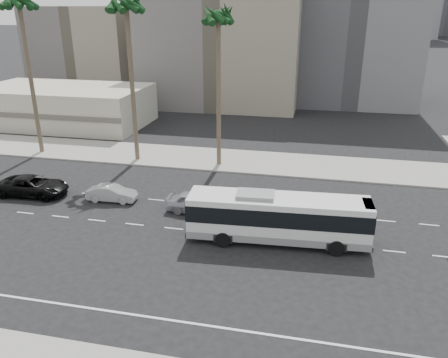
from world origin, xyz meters
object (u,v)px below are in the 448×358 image
(city_bus, at_px, (278,217))
(palm_near, at_px, (218,20))
(car_c, at_px, (32,186))
(car_a, at_px, (197,203))
(car_b, at_px, (112,193))
(palm_mid, at_px, (126,8))
(palm_far, at_px, (19,5))

(city_bus, height_order, palm_near, palm_near)
(city_bus, relative_size, palm_near, 0.80)
(city_bus, bearing_deg, car_c, 166.89)
(car_a, relative_size, car_c, 0.80)
(car_b, relative_size, palm_mid, 0.25)
(car_a, distance_m, palm_near, 17.04)
(palm_mid, height_order, palm_far, palm_far)
(palm_near, height_order, palm_mid, palm_mid)
(palm_mid, distance_m, palm_far, 11.20)
(car_a, relative_size, palm_far, 0.29)
(palm_far, bearing_deg, car_c, -59.69)
(car_a, height_order, palm_near, palm_near)
(car_a, xyz_separation_m, palm_near, (-0.80, 11.05, 12.95))
(city_bus, xyz_separation_m, palm_far, (-27.07, 14.08, 13.17))
(car_c, distance_m, palm_mid, 18.07)
(city_bus, xyz_separation_m, palm_mid, (-15.88, 13.91, 12.90))
(city_bus, relative_size, palm_far, 0.74)
(city_bus, bearing_deg, car_b, 161.02)
(car_b, bearing_deg, palm_far, 49.00)
(car_a, distance_m, palm_far, 27.26)
(car_a, bearing_deg, palm_mid, 44.24)
(car_b, height_order, palm_near, palm_near)
(city_bus, bearing_deg, palm_near, 113.51)
(car_a, distance_m, palm_mid, 19.91)
(car_a, height_order, palm_mid, palm_mid)
(city_bus, height_order, car_a, city_bus)
(city_bus, distance_m, palm_mid, 24.74)
(car_a, xyz_separation_m, palm_mid, (-9.39, 10.74, 13.90))
(car_b, distance_m, palm_far, 22.02)
(city_bus, height_order, palm_mid, palm_mid)
(car_a, height_order, car_c, car_c)
(car_c, distance_m, palm_near, 21.61)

